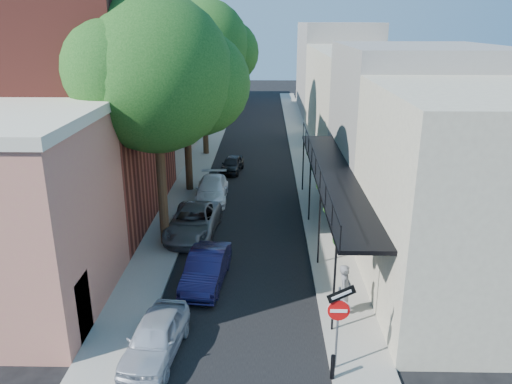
{
  "coord_description": "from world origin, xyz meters",
  "views": [
    {
      "loc": [
        0.98,
        -11.75,
        10.18
      ],
      "look_at": [
        0.55,
        9.7,
        2.8
      ],
      "focal_mm": 35.0,
      "sensor_mm": 36.0,
      "label": 1
    }
  ],
  "objects_px": {
    "parked_car_c": "(193,222)",
    "parked_car_e": "(232,164)",
    "bollard": "(333,367)",
    "oak_mid": "(192,77)",
    "sign_post": "(339,314)",
    "parked_car_b": "(206,269)",
    "oak_far": "(209,48)",
    "pedestrian": "(345,290)",
    "parked_car_d": "(212,189)",
    "parked_car_a": "(155,337)",
    "oak_near": "(166,77)"
  },
  "relations": [
    {
      "from": "bollard",
      "to": "parked_car_c",
      "type": "bearing_deg",
      "value": 117.75
    },
    {
      "from": "oak_near",
      "to": "parked_car_e",
      "type": "distance_m",
      "value": 14.15
    },
    {
      "from": "parked_car_c",
      "to": "pedestrian",
      "type": "xyz_separation_m",
      "value": [
        6.44,
        -7.17,
        0.4
      ]
    },
    {
      "from": "parked_car_d",
      "to": "pedestrian",
      "type": "xyz_separation_m",
      "value": [
        6.06,
        -12.36,
        0.44
      ]
    },
    {
      "from": "oak_near",
      "to": "parked_car_b",
      "type": "xyz_separation_m",
      "value": [
        1.97,
        -3.97,
        -7.2
      ]
    },
    {
      "from": "bollard",
      "to": "oak_mid",
      "type": "relative_size",
      "value": 0.08
    },
    {
      "from": "oak_mid",
      "to": "parked_car_c",
      "type": "xyz_separation_m",
      "value": [
        0.82,
        -7.08,
        -6.36
      ]
    },
    {
      "from": "bollard",
      "to": "pedestrian",
      "type": "distance_m",
      "value": 3.62
    },
    {
      "from": "bollard",
      "to": "parked_car_b",
      "type": "distance_m",
      "value": 7.27
    },
    {
      "from": "oak_far",
      "to": "pedestrian",
      "type": "relative_size",
      "value": 6.12
    },
    {
      "from": "parked_car_d",
      "to": "oak_mid",
      "type": "bearing_deg",
      "value": 120.98
    },
    {
      "from": "sign_post",
      "to": "oak_mid",
      "type": "height_order",
      "value": "oak_mid"
    },
    {
      "from": "pedestrian",
      "to": "oak_far",
      "type": "bearing_deg",
      "value": 35.54
    },
    {
      "from": "parked_car_c",
      "to": "parked_car_e",
      "type": "distance_m",
      "value": 11.13
    },
    {
      "from": "oak_near",
      "to": "parked_car_d",
      "type": "relative_size",
      "value": 2.53
    },
    {
      "from": "oak_far",
      "to": "parked_car_a",
      "type": "distance_m",
      "value": 26.72
    },
    {
      "from": "parked_car_d",
      "to": "sign_post",
      "type": "bearing_deg",
      "value": -72.06
    },
    {
      "from": "bollard",
      "to": "parked_car_b",
      "type": "bearing_deg",
      "value": 127.25
    },
    {
      "from": "parked_car_a",
      "to": "parked_car_d",
      "type": "xyz_separation_m",
      "value": [
        0.27,
        14.68,
        0.01
      ]
    },
    {
      "from": "oak_mid",
      "to": "parked_car_b",
      "type": "bearing_deg",
      "value": -80.41
    },
    {
      "from": "parked_car_b",
      "to": "bollard",
      "type": "bearing_deg",
      "value": -47.48
    },
    {
      "from": "sign_post",
      "to": "parked_car_c",
      "type": "xyz_separation_m",
      "value": [
        -5.76,
        10.17,
        -1.34
      ]
    },
    {
      "from": "parked_car_b",
      "to": "pedestrian",
      "type": "distance_m",
      "value": 5.74
    },
    {
      "from": "bollard",
      "to": "parked_car_d",
      "type": "distance_m",
      "value": 16.68
    },
    {
      "from": "parked_car_e",
      "to": "parked_car_b",
      "type": "bearing_deg",
      "value": -82.57
    },
    {
      "from": "oak_mid",
      "to": "parked_car_c",
      "type": "bearing_deg",
      "value": -83.41
    },
    {
      "from": "bollard",
      "to": "parked_car_c",
      "type": "relative_size",
      "value": 0.16
    },
    {
      "from": "parked_car_a",
      "to": "parked_car_c",
      "type": "xyz_separation_m",
      "value": [
        -0.11,
        9.48,
        0.05
      ]
    },
    {
      "from": "oak_near",
      "to": "parked_car_e",
      "type": "relative_size",
      "value": 3.47
    },
    {
      "from": "bollard",
      "to": "parked_car_e",
      "type": "distance_m",
      "value": 22.15
    },
    {
      "from": "sign_post",
      "to": "parked_car_a",
      "type": "relative_size",
      "value": 0.79
    },
    {
      "from": "parked_car_c",
      "to": "parked_car_d",
      "type": "distance_m",
      "value": 5.21
    },
    {
      "from": "sign_post",
      "to": "parked_car_b",
      "type": "height_order",
      "value": "sign_post"
    },
    {
      "from": "pedestrian",
      "to": "bollard",
      "type": "bearing_deg",
      "value": -175.15
    },
    {
      "from": "oak_near",
      "to": "oak_far",
      "type": "height_order",
      "value": "oak_far"
    },
    {
      "from": "oak_near",
      "to": "pedestrian",
      "type": "xyz_separation_m",
      "value": [
        7.2,
        -6.28,
        -6.79
      ]
    },
    {
      "from": "oak_far",
      "to": "parked_car_c",
      "type": "distance_m",
      "value": 17.82
    },
    {
      "from": "oak_mid",
      "to": "sign_post",
      "type": "bearing_deg",
      "value": -69.14
    },
    {
      "from": "sign_post",
      "to": "parked_car_d",
      "type": "xyz_separation_m",
      "value": [
        -5.38,
        15.37,
        -1.38
      ]
    },
    {
      "from": "bollard",
      "to": "parked_car_a",
      "type": "height_order",
      "value": "parked_car_a"
    },
    {
      "from": "oak_mid",
      "to": "oak_far",
      "type": "height_order",
      "value": "oak_far"
    },
    {
      "from": "oak_far",
      "to": "parked_car_e",
      "type": "relative_size",
      "value": 3.62
    },
    {
      "from": "bollard",
      "to": "pedestrian",
      "type": "height_order",
      "value": "pedestrian"
    },
    {
      "from": "oak_mid",
      "to": "parked_car_b",
      "type": "relative_size",
      "value": 2.48
    },
    {
      "from": "sign_post",
      "to": "parked_car_a",
      "type": "height_order",
      "value": "sign_post"
    },
    {
      "from": "oak_far",
      "to": "parked_car_b",
      "type": "xyz_separation_m",
      "value": [
        1.95,
        -20.98,
        -7.58
      ]
    },
    {
      "from": "oak_mid",
      "to": "oak_near",
      "type": "bearing_deg",
      "value": -89.63
    },
    {
      "from": "parked_car_a",
      "to": "parked_car_e",
      "type": "bearing_deg",
      "value": 93.21
    },
    {
      "from": "parked_car_e",
      "to": "bollard",
      "type": "bearing_deg",
      "value": -71.11
    },
    {
      "from": "sign_post",
      "to": "parked_car_a",
      "type": "bearing_deg",
      "value": 173.01
    }
  ]
}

